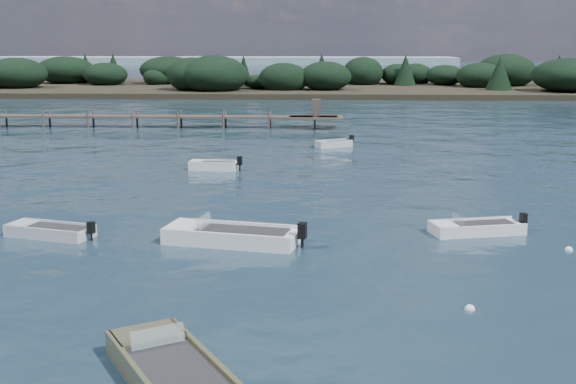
{
  "coord_description": "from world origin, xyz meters",
  "views": [
    {
      "loc": [
        4.21,
        -19.65,
        8.12
      ],
      "look_at": [
        2.79,
        14.0,
        1.0
      ],
      "focal_mm": 45.0,
      "sensor_mm": 36.0,
      "label": 1
    }
  ],
  "objects_px": {
    "dinghy_near_olive": "(174,379)",
    "tender_far_white": "(214,167)",
    "dinghy_mid_white_a": "(231,239)",
    "dinghy_mid_grey": "(50,233)",
    "tender_far_grey_b": "(334,145)",
    "jetty": "(46,116)",
    "dinghy_mid_white_b": "(476,230)"
  },
  "relations": [
    {
      "from": "dinghy_near_olive",
      "to": "tender_far_white",
      "type": "bearing_deg",
      "value": 96.36
    },
    {
      "from": "dinghy_mid_white_a",
      "to": "dinghy_mid_grey",
      "type": "height_order",
      "value": "dinghy_mid_white_a"
    },
    {
      "from": "tender_far_grey_b",
      "to": "dinghy_near_olive",
      "type": "bearing_deg",
      "value": -96.62
    },
    {
      "from": "dinghy_mid_grey",
      "to": "jetty",
      "type": "height_order",
      "value": "jetty"
    },
    {
      "from": "tender_far_white",
      "to": "jetty",
      "type": "height_order",
      "value": "jetty"
    },
    {
      "from": "tender_far_white",
      "to": "jetty",
      "type": "relative_size",
      "value": 0.05
    },
    {
      "from": "dinghy_mid_white_a",
      "to": "tender_far_grey_b",
      "type": "height_order",
      "value": "dinghy_mid_white_a"
    },
    {
      "from": "tender_far_grey_b",
      "to": "dinghy_mid_grey",
      "type": "xyz_separation_m",
      "value": [
        -12.47,
        -26.43,
        -0.01
      ]
    },
    {
      "from": "dinghy_mid_grey",
      "to": "dinghy_mid_white_b",
      "type": "relative_size",
      "value": 0.94
    },
    {
      "from": "dinghy_near_olive",
      "to": "dinghy_mid_white_a",
      "type": "bearing_deg",
      "value": 90.53
    },
    {
      "from": "dinghy_mid_white_a",
      "to": "dinghy_mid_white_b",
      "type": "distance_m",
      "value": 10.49
    },
    {
      "from": "tender_far_white",
      "to": "dinghy_mid_white_b",
      "type": "relative_size",
      "value": 0.8
    },
    {
      "from": "dinghy_near_olive",
      "to": "tender_far_grey_b",
      "type": "bearing_deg",
      "value": 83.38
    },
    {
      "from": "dinghy_mid_grey",
      "to": "jetty",
      "type": "distance_m",
      "value": 41.42
    },
    {
      "from": "jetty",
      "to": "dinghy_mid_grey",
      "type": "bearing_deg",
      "value": -69.23
    },
    {
      "from": "tender_far_white",
      "to": "dinghy_near_olive",
      "type": "relative_size",
      "value": 0.63
    },
    {
      "from": "tender_far_white",
      "to": "jetty",
      "type": "bearing_deg",
      "value": 130.5
    },
    {
      "from": "dinghy_mid_grey",
      "to": "dinghy_mid_white_b",
      "type": "distance_m",
      "value": 18.12
    },
    {
      "from": "dinghy_mid_white_b",
      "to": "jetty",
      "type": "xyz_separation_m",
      "value": [
        -32.76,
        37.46,
        0.85
      ]
    },
    {
      "from": "tender_far_white",
      "to": "dinghy_mid_grey",
      "type": "height_order",
      "value": "tender_far_white"
    },
    {
      "from": "tender_far_white",
      "to": "dinghy_mid_grey",
      "type": "xyz_separation_m",
      "value": [
        -4.62,
        -16.13,
        -0.03
      ]
    },
    {
      "from": "tender_far_grey_b",
      "to": "tender_far_white",
      "type": "height_order",
      "value": "tender_far_white"
    },
    {
      "from": "dinghy_mid_grey",
      "to": "jetty",
      "type": "bearing_deg",
      "value": 110.77
    },
    {
      "from": "tender_far_grey_b",
      "to": "dinghy_mid_white_b",
      "type": "relative_size",
      "value": 0.72
    },
    {
      "from": "dinghy_near_olive",
      "to": "dinghy_mid_white_b",
      "type": "distance_m",
      "value": 17.63
    },
    {
      "from": "dinghy_near_olive",
      "to": "dinghy_mid_white_b",
      "type": "xyz_separation_m",
      "value": [
        10.2,
        14.39,
        -0.04
      ]
    },
    {
      "from": "dinghy_near_olive",
      "to": "dinghy_mid_grey",
      "type": "height_order",
      "value": "dinghy_near_olive"
    },
    {
      "from": "dinghy_near_olive",
      "to": "dinghy_mid_grey",
      "type": "relative_size",
      "value": 1.34
    },
    {
      "from": "dinghy_mid_white_a",
      "to": "dinghy_mid_grey",
      "type": "relative_size",
      "value": 1.46
    },
    {
      "from": "dinghy_near_olive",
      "to": "jetty",
      "type": "relative_size",
      "value": 0.08
    },
    {
      "from": "dinghy_mid_white_b",
      "to": "jetty",
      "type": "bearing_deg",
      "value": 131.17
    },
    {
      "from": "tender_far_grey_b",
      "to": "dinghy_mid_white_b",
      "type": "distance_m",
      "value": 25.79
    }
  ]
}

